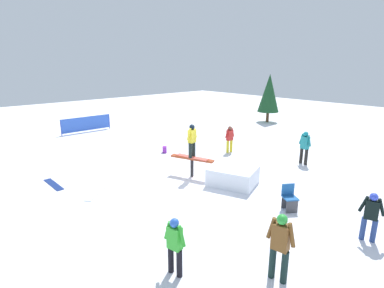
# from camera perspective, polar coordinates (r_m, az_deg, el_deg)

# --- Properties ---
(ground_plane) EXTENTS (60.00, 60.00, 0.00)m
(ground_plane) POSITION_cam_1_polar(r_m,az_deg,el_deg) (13.15, 0.00, -6.15)
(ground_plane) COLOR white
(rail_feature) EXTENTS (1.96, 0.94, 0.86)m
(rail_feature) POSITION_cam_1_polar(r_m,az_deg,el_deg) (12.90, 0.00, -3.22)
(rail_feature) COLOR black
(rail_feature) RESTS_ON ground
(snow_kicker_ramp) EXTENTS (2.20, 2.02, 0.71)m
(snow_kicker_ramp) POSITION_cam_1_polar(r_m,az_deg,el_deg) (12.32, 7.82, -6.03)
(snow_kicker_ramp) COLOR white
(snow_kicker_ramp) RESTS_ON ground
(main_rider_on_rail) EXTENTS (1.56, 0.73, 1.45)m
(main_rider_on_rail) POSITION_cam_1_polar(r_m,az_deg,el_deg) (12.66, 0.00, 0.54)
(main_rider_on_rail) COLOR #E65C4D
(main_rider_on_rail) RESTS_ON rail_feature
(bystander_brown) EXTENTS (0.68, 0.28, 1.64)m
(bystander_brown) POSITION_cam_1_polar(r_m,az_deg,el_deg) (7.22, 16.44, -17.80)
(bystander_brown) COLOR black
(bystander_brown) RESTS_ON ground
(bystander_red) EXTENTS (0.24, 0.67, 1.47)m
(bystander_red) POSITION_cam_1_polar(r_m,az_deg,el_deg) (16.51, 7.20, 1.19)
(bystander_red) COLOR gold
(bystander_red) RESTS_ON ground
(bystander_teal) EXTENTS (0.70, 0.30, 1.62)m
(bystander_teal) POSITION_cam_1_polar(r_m,az_deg,el_deg) (15.44, 20.67, -0.34)
(bystander_teal) COLOR black
(bystander_teal) RESTS_ON ground
(bystander_green) EXTENTS (0.63, 0.26, 1.44)m
(bystander_green) POSITION_cam_1_polar(r_m,az_deg,el_deg) (7.19, -3.30, -18.39)
(bystander_green) COLOR black
(bystander_green) RESTS_ON ground
(bystander_black) EXTENTS (0.64, 0.30, 1.42)m
(bystander_black) POSITION_cam_1_polar(r_m,az_deg,el_deg) (9.68, 30.93, -11.43)
(bystander_black) COLOR navy
(bystander_black) RESTS_ON ground
(loose_snowboard_white) EXTENTS (1.05, 1.20, 0.02)m
(loose_snowboard_white) POSITION_cam_1_polar(r_m,az_deg,el_deg) (12.02, -17.89, -8.97)
(loose_snowboard_white) COLOR white
(loose_snowboard_white) RESTS_ON ground
(loose_snowboard_navy) EXTENTS (1.56, 0.31, 0.02)m
(loose_snowboard_navy) POSITION_cam_1_polar(r_m,az_deg,el_deg) (13.49, -24.87, -7.00)
(loose_snowboard_navy) COLOR navy
(loose_snowboard_navy) RESTS_ON ground
(folding_chair) EXTENTS (0.61, 0.61, 0.88)m
(folding_chair) POSITION_cam_1_polar(r_m,az_deg,el_deg) (10.65, 18.05, -9.82)
(folding_chair) COLOR #3F3F44
(folding_chair) RESTS_ON ground
(backpack_on_snow) EXTENTS (0.37, 0.36, 0.34)m
(backpack_on_snow) POSITION_cam_1_polar(r_m,az_deg,el_deg) (16.56, -5.24, -1.06)
(backpack_on_snow) COLOR purple
(backpack_on_snow) RESTS_ON ground
(safety_fence) EXTENTS (0.10, 3.60, 1.10)m
(safety_fence) POSITION_cam_1_polar(r_m,az_deg,el_deg) (22.69, -19.48, 3.67)
(safety_fence) COLOR blue
(safety_fence) RESTS_ON ground
(pine_tree_near) EXTENTS (1.74, 1.74, 3.95)m
(pine_tree_near) POSITION_cam_1_polar(r_m,az_deg,el_deg) (25.65, 14.46, 9.36)
(pine_tree_near) COLOR #4C331E
(pine_tree_near) RESTS_ON ground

